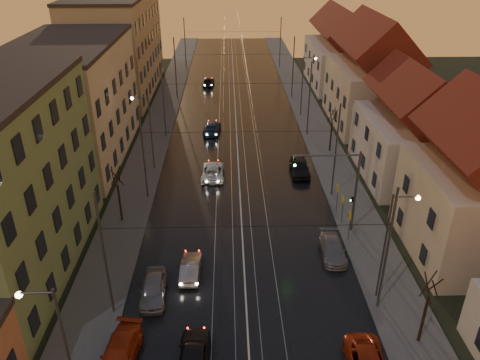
{
  "coord_description": "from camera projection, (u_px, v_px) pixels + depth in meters",
  "views": [
    {
      "loc": [
        -1.05,
        -14.07,
        21.67
      ],
      "look_at": [
        -0.05,
        22.41,
        2.57
      ],
      "focal_mm": 35.0,
      "sensor_mm": 36.0,
      "label": 1
    }
  ],
  "objects": [
    {
      "name": "catenary_pole_r_2",
      "position": [
        336.0,
        152.0,
        41.91
      ],
      "size": [
        0.16,
        0.16,
        9.0
      ],
      "primitive_type": "cylinder",
      "color": "#595B60",
      "rests_on": "ground"
    },
    {
      "name": "catenary_pole_l_5",
      "position": [
        185.0,
        43.0,
        84.01
      ],
      "size": [
        0.16,
        0.16,
        9.0
      ],
      "primitive_type": "cylinder",
      "color": "#595B60",
      "rests_on": "ground"
    },
    {
      "name": "house_right_3",
      "position": [
        372.0,
        79.0,
        58.34
      ],
      "size": [
        9.18,
        14.28,
        11.5
      ],
      "color": "#C2B695",
      "rests_on": "ground"
    },
    {
      "name": "parked_left_3",
      "position": [
        153.0,
        288.0,
        31.3
      ],
      "size": [
        1.88,
        4.25,
        1.42
      ],
      "primitive_type": "imported",
      "rotation": [
        0.0,
        0.0,
        0.05
      ],
      "color": "gray",
      "rests_on": "ground"
    },
    {
      "name": "street_lamp_2",
      "position": [
        147.0,
        125.0,
        46.62
      ],
      "size": [
        1.75,
        0.32,
        8.0
      ],
      "color": "#595B60",
      "rests_on": "ground"
    },
    {
      "name": "driving_car_4",
      "position": [
        208.0,
        82.0,
        75.82
      ],
      "size": [
        1.98,
        4.22,
        1.4
      ],
      "primitive_type": "imported",
      "rotation": [
        0.0,
        0.0,
        3.06
      ],
      "color": "black",
      "rests_on": "ground"
    },
    {
      "name": "bare_tree_1",
      "position": [
        425.0,
        311.0,
        26.94
      ],
      "size": [
        1.09,
        1.09,
        5.11
      ],
      "color": "black",
      "rests_on": "ground"
    },
    {
      "name": "tram_rail_1",
      "position": [
        230.0,
        132.0,
        57.92
      ],
      "size": [
        0.06,
        120.0,
        0.03
      ],
      "primitive_type": "cube",
      "color": "gray",
      "rests_on": "road"
    },
    {
      "name": "house_right_4",
      "position": [
        340.0,
        53.0,
        74.63
      ],
      "size": [
        9.18,
        16.32,
        10.0
      ],
      "color": "beige",
      "rests_on": "ground"
    },
    {
      "name": "apartment_left_3",
      "position": [
        118.0,
        46.0,
        70.23
      ],
      "size": [
        10.0,
        24.0,
        14.0
      ],
      "primitive_type": "cube",
      "color": "tan",
      "rests_on": "ground"
    },
    {
      "name": "parked_right_2",
      "position": [
        300.0,
        167.0,
        47.57
      ],
      "size": [
        1.87,
        4.56,
        1.55
      ],
      "primitive_type": "imported",
      "rotation": [
        0.0,
        0.0,
        -0.01
      ],
      "color": "black",
      "rests_on": "ground"
    },
    {
      "name": "street_lamp_3",
      "position": [
        305.0,
        80.0,
        61.23
      ],
      "size": [
        1.75,
        0.32,
        8.0
      ],
      "color": "#595B60",
      "rests_on": "ground"
    },
    {
      "name": "driving_car_3",
      "position": [
        212.0,
        128.0,
        57.64
      ],
      "size": [
        2.3,
        4.86,
        1.37
      ],
      "primitive_type": "imported",
      "rotation": [
        0.0,
        0.0,
        3.06
      ],
      "color": "#192B4B",
      "rests_on": "ground"
    },
    {
      "name": "street_lamp_0",
      "position": [
        58.0,
        341.0,
        21.82
      ],
      "size": [
        1.75,
        0.32,
        8.0
      ],
      "color": "#595B60",
      "rests_on": "ground"
    },
    {
      "name": "tram_rail_0",
      "position": [
        219.0,
        133.0,
        57.88
      ],
      "size": [
        0.06,
        120.0,
        0.03
      ],
      "primitive_type": "cube",
      "color": "gray",
      "rests_on": "road"
    },
    {
      "name": "tram_rail_2",
      "position": [
        243.0,
        132.0,
        57.95
      ],
      "size": [
        0.06,
        120.0,
        0.03
      ],
      "primitive_type": "cube",
      "color": "gray",
      "rests_on": "road"
    },
    {
      "name": "bare_tree_2",
      "position": [
        331.0,
        131.0,
        51.75
      ],
      "size": [
        1.09,
        1.09,
        5.11
      ],
      "color": "black",
      "rests_on": "ground"
    },
    {
      "name": "house_right_1",
      "position": [
        479.0,
        189.0,
        33.7
      ],
      "size": [
        8.67,
        10.2,
        10.8
      ],
      "color": "#C2B695",
      "rests_on": "ground"
    },
    {
      "name": "driving_car_0",
      "position": [
        194.0,
        357.0,
        26.16
      ],
      "size": [
        1.94,
        4.53,
        1.52
      ],
      "primitive_type": "imported",
      "rotation": [
        0.0,
        0.0,
        3.11
      ],
      "color": "black",
      "rests_on": "ground"
    },
    {
      "name": "traffic_light_mast",
      "position": [
        344.0,
        182.0,
        36.54
      ],
      "size": [
        5.3,
        0.32,
        7.2
      ],
      "color": "#595B60",
      "rests_on": "ground"
    },
    {
      "name": "catenary_pole_r_4",
      "position": [
        293.0,
        68.0,
        68.48
      ],
      "size": [
        0.16,
        0.16,
        9.0
      ],
      "primitive_type": "cylinder",
      "color": "#595B60",
      "rests_on": "ground"
    },
    {
      "name": "sidewalk_right",
      "position": [
        317.0,
        131.0,
        58.17
      ],
      "size": [
        4.0,
        120.0,
        0.15
      ],
      "primitive_type": "cube",
      "color": "#4C4C4C",
      "rests_on": "ground"
    },
    {
      "name": "street_lamp_1",
      "position": [
        391.0,
        237.0,
        29.35
      ],
      "size": [
        1.75,
        0.32,
        8.0
      ],
      "color": "#595B60",
      "rests_on": "ground"
    },
    {
      "name": "catenary_pole_l_2",
      "position": [
        143.0,
        154.0,
        41.5
      ],
      "size": [
        0.16,
        0.16,
        9.0
      ],
      "primitive_type": "cylinder",
      "color": "#595B60",
      "rests_on": "ground"
    },
    {
      "name": "catenary_pole_l_1",
      "position": [
        105.0,
        256.0,
        28.21
      ],
      "size": [
        0.16,
        0.16,
        9.0
      ],
      "primitive_type": "cylinder",
      "color": "#595B60",
      "rests_on": "ground"
    },
    {
      "name": "house_right_2",
      "position": [
        413.0,
        133.0,
        45.59
      ],
      "size": [
        9.18,
        12.24,
        9.2
      ],
      "color": "beige",
      "rests_on": "ground"
    },
    {
      "name": "catenary_pole_l_3",
      "position": [
        163.0,
        101.0,
        54.78
      ],
      "size": [
        0.16,
        0.16,
        9.0
      ],
      "primitive_type": "cylinder",
      "color": "#595B60",
      "rests_on": "ground"
    },
    {
      "name": "tram_rail_3",
      "position": [
        254.0,
        132.0,
        57.99
      ],
      "size": [
        0.06,
        120.0,
        0.03
      ],
      "primitive_type": "cube",
      "color": "gray",
      "rests_on": "road"
    },
    {
      "name": "catenary_pole_l_4",
      "position": [
        175.0,
        69.0,
        68.07
      ],
      "size": [
        0.16,
        0.16,
        9.0
      ],
      "primitive_type": "cylinder",
      "color": "#595B60",
      "rests_on": "ground"
    },
    {
      "name": "catenary_pole_r_1",
      "position": [
        387.0,
        252.0,
        28.63
      ],
      "size": [
        0.16,
        0.16,
        9.0
      ],
      "primitive_type": "cylinder",
      "color": "#595B60",
      "rests_on": "ground"
    },
    {
      "name": "parked_left_2",
      "position": [
        119.0,
        354.0,
        26.45
      ],
      "size": [
        2.37,
        4.76,
        1.33
      ],
      "primitive_type": "imported",
      "rotation": [
        0.0,
        0.0,
        -0.11
      ],
      "color": "#AC3011",
      "rests_on": "ground"
    },
    {
      "name": "catenary_pole_r_3",
      "position": [
        309.0,
        100.0,
        55.2
      ],
      "size": [
        0.16,
        0.16,
        9.0
      ],
      "primitive_type": "cylinder",
      "color": "#595B60",
      "rests_on": "ground"
    },
    {
      "name": "parked_right_1",
      "position": [
        333.0,
        249.0,
        35.44
      ],
      "size": [
        1.85,
        4.27,
        1.22
      ],
      "primitive_type": "imported",
      "rotation": [
        0.0,
        0.0,
        -0.03
      ],
      "color": "gray",
      "rests_on": "ground"
    },
    {
      "name": "apartment_left_2",
      "position": [
        72.0,
        103.0,
        49.44
      ],
      "size": [
        10.0,
        20.0,
        12.0
      ],
      "primitive_type": "cube",
      "color": "beige",
      "rests_on": "ground"
    },
    {
      "name": "driving_car_1",
      "position": [
        191.0,
        268.0,
        33.42
      ],
      "size": [
        1.44,
        3.82,
        1.25
      ],
      "primitive_type": "imported",
      "rotation": [
        0.0,
        0.0,
        3.11
      ],
      "color": "gray",
      "rests_on": "ground"
    },
    {
      "name": "driving_car_2",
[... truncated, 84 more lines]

